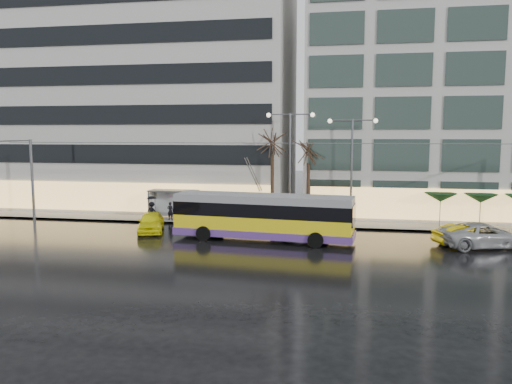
% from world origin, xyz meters
% --- Properties ---
extents(ground, '(140.00, 140.00, 0.00)m').
position_xyz_m(ground, '(0.00, 0.00, 0.00)').
color(ground, black).
rests_on(ground, ground).
extents(sidewalk, '(80.00, 10.00, 0.15)m').
position_xyz_m(sidewalk, '(2.00, 14.00, 0.07)').
color(sidewalk, gray).
rests_on(sidewalk, ground).
extents(kerb, '(80.00, 0.10, 0.15)m').
position_xyz_m(kerb, '(2.00, 9.05, 0.07)').
color(kerb, slate).
rests_on(kerb, ground).
extents(building_left, '(34.00, 14.00, 22.00)m').
position_xyz_m(building_left, '(-16.00, 19.00, 11.15)').
color(building_left, beige).
rests_on(building_left, sidewalk).
extents(building_right, '(32.00, 14.00, 25.00)m').
position_xyz_m(building_right, '(19.00, 19.00, 12.65)').
color(building_right, beige).
rests_on(building_right, sidewalk).
extents(trolleybus, '(12.83, 5.52, 5.86)m').
position_xyz_m(trolleybus, '(0.86, 3.97, 1.59)').
color(trolleybus, yellow).
rests_on(trolleybus, ground).
extents(catenary, '(42.24, 5.12, 7.00)m').
position_xyz_m(catenary, '(1.00, 7.94, 4.25)').
color(catenary, '#595B60').
rests_on(catenary, ground).
extents(bus_shelter, '(4.20, 1.60, 2.51)m').
position_xyz_m(bus_shelter, '(-8.38, 10.69, 1.96)').
color(bus_shelter, '#595B60').
rests_on(bus_shelter, sidewalk).
extents(street_lamp_near, '(3.96, 0.36, 9.03)m').
position_xyz_m(street_lamp_near, '(2.00, 10.80, 5.99)').
color(street_lamp_near, '#595B60').
rests_on(street_lamp_near, sidewalk).
extents(street_lamp_far, '(3.96, 0.36, 8.53)m').
position_xyz_m(street_lamp_far, '(7.00, 10.80, 5.71)').
color(street_lamp_far, '#595B60').
rests_on(street_lamp_far, sidewalk).
extents(tree_a, '(3.20, 3.20, 8.40)m').
position_xyz_m(tree_a, '(0.50, 11.00, 7.09)').
color(tree_a, black).
rests_on(tree_a, sidewalk).
extents(tree_b, '(3.20, 3.20, 7.70)m').
position_xyz_m(tree_b, '(3.50, 11.20, 6.40)').
color(tree_b, black).
rests_on(tree_b, sidewalk).
extents(parasol_a, '(2.50, 2.50, 2.65)m').
position_xyz_m(parasol_a, '(14.00, 11.00, 2.45)').
color(parasol_a, '#595B60').
rests_on(parasol_a, sidewalk).
extents(parasol_b, '(2.50, 2.50, 2.65)m').
position_xyz_m(parasol_b, '(17.00, 11.00, 2.45)').
color(parasol_b, '#595B60').
rests_on(parasol_b, sidewalk).
extents(taxi_a, '(3.10, 4.86, 1.54)m').
position_xyz_m(taxi_a, '(-8.05, 5.40, 0.77)').
color(taxi_a, '#FFFA0D').
rests_on(taxi_a, ground).
extents(taxi_b, '(4.56, 2.93, 1.42)m').
position_xyz_m(taxi_b, '(14.58, 4.82, 0.71)').
color(taxi_b, yellow).
rests_on(taxi_b, ground).
extents(sedan_silver, '(6.43, 4.28, 1.64)m').
position_xyz_m(sedan_silver, '(15.65, 4.35, 0.82)').
color(sedan_silver, '#A7A8AC').
rests_on(sedan_silver, ground).
extents(pedestrian_a, '(1.04, 1.05, 2.19)m').
position_xyz_m(pedestrian_a, '(-8.12, 9.92, 1.62)').
color(pedestrian_a, black).
rests_on(pedestrian_a, sidewalk).
extents(pedestrian_b, '(1.15, 1.14, 1.87)m').
position_xyz_m(pedestrian_b, '(-5.12, 10.83, 1.09)').
color(pedestrian_b, black).
rests_on(pedestrian_b, sidewalk).
extents(pedestrian_c, '(1.12, 0.95, 2.11)m').
position_xyz_m(pedestrian_c, '(-9.57, 9.40, 1.26)').
color(pedestrian_c, black).
rests_on(pedestrian_c, sidewalk).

